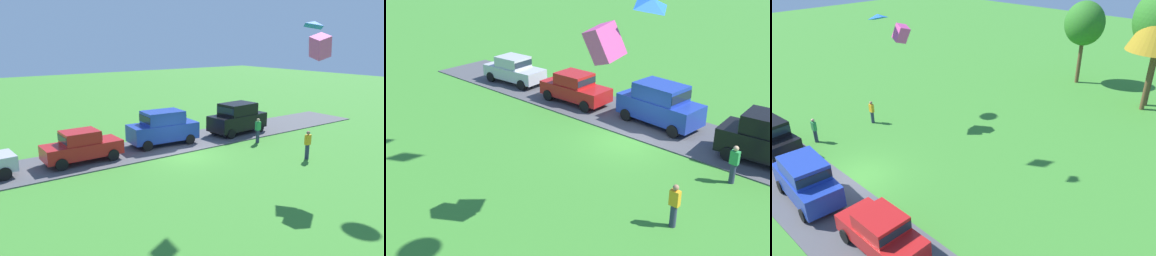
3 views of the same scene
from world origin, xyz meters
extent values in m
plane|color=#3D842D|center=(0.00, 0.00, 0.00)|extent=(120.00, 120.00, 0.00)
cube|color=#4C4C51|center=(0.00, -2.60, 0.03)|extent=(36.00, 4.40, 0.06)
cube|color=black|center=(-6.24, -2.30, 0.95)|extent=(4.73, 2.25, 1.10)
cube|color=black|center=(-6.24, -2.30, 1.92)|extent=(2.73, 1.96, 0.84)
cube|color=#19232D|center=(-6.24, -2.30, 1.92)|extent=(2.78, 1.92, 0.46)
cylinder|color=black|center=(-7.73, -3.32, 0.40)|extent=(0.70, 0.29, 0.68)
cylinder|color=black|center=(-7.87, -1.52, 0.40)|extent=(0.70, 0.29, 0.68)
cylinder|color=black|center=(-4.61, -3.08, 0.40)|extent=(0.70, 0.29, 0.68)
cylinder|color=black|center=(-4.75, -1.28, 0.40)|extent=(0.70, 0.29, 0.68)
cube|color=#1E389E|center=(-0.04, -2.83, 0.95)|extent=(4.73, 2.24, 1.10)
cube|color=#1E389E|center=(-0.04, -2.83, 1.92)|extent=(2.73, 1.95, 0.84)
cube|color=#19232D|center=(-0.04, -2.83, 1.92)|extent=(2.77, 1.92, 0.46)
cylinder|color=black|center=(-1.67, -3.61, 0.40)|extent=(0.70, 0.29, 0.68)
cylinder|color=black|center=(-1.53, -1.81, 0.40)|extent=(0.70, 0.29, 0.68)
cylinder|color=black|center=(1.45, -3.85, 0.40)|extent=(0.70, 0.29, 0.68)
cylinder|color=black|center=(1.59, -2.05, 0.40)|extent=(0.70, 0.29, 0.68)
cube|color=red|center=(5.65, -2.33, 0.80)|extent=(4.43, 1.86, 0.80)
cube|color=red|center=(5.75, -2.33, 1.55)|extent=(2.02, 1.67, 0.70)
cube|color=#19232D|center=(5.75, -2.33, 1.55)|extent=(2.06, 1.64, 0.38)
cylinder|color=black|center=(4.17, -3.21, 0.40)|extent=(0.68, 0.25, 0.68)
cylinder|color=black|center=(4.14, -1.50, 0.40)|extent=(0.68, 0.25, 0.68)
cylinder|color=black|center=(7.16, -3.16, 0.40)|extent=(0.68, 0.25, 0.68)
cylinder|color=black|center=(7.13, -1.45, 0.40)|extent=(0.68, 0.25, 0.68)
cylinder|color=black|center=(9.89, -1.67, 0.40)|extent=(0.70, 0.29, 0.68)
cylinder|color=#2D334C|center=(-5.70, 0.39, 0.44)|extent=(0.24, 0.24, 0.88)
cube|color=#2D8E47|center=(-5.70, 0.39, 1.18)|extent=(0.36, 0.22, 0.60)
sphere|color=tan|center=(-5.70, 0.39, 1.60)|extent=(0.22, 0.22, 0.22)
cylinder|color=#2D334C|center=(-5.48, 4.71, 0.44)|extent=(0.24, 0.24, 0.88)
cube|color=orange|center=(-5.48, 4.71, 1.18)|extent=(0.36, 0.22, 0.60)
sphere|color=#9E7051|center=(-5.48, 4.71, 1.60)|extent=(0.22, 0.22, 0.22)
cube|color=#EA4C9E|center=(-3.58, 6.46, 6.60)|extent=(1.19, 1.11, 1.40)
pyramid|color=blue|center=(-4.48, 5.36, 7.74)|extent=(1.00, 1.16, 0.50)
camera|label=1|loc=(12.43, 18.16, 6.92)|focal=35.00mm
camera|label=2|loc=(-11.92, 16.85, 9.62)|focal=42.00mm
camera|label=3|loc=(16.68, -8.78, 12.05)|focal=35.00mm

